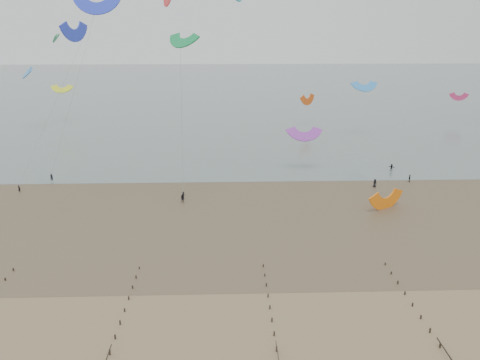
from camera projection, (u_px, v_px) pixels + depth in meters
ground at (238, 317)px, 56.77m from camera, size 500.00×500.00×0.00m
sea_and_shore at (212, 209)px, 89.19m from camera, size 500.00×665.00×0.03m
kitesurfer_lead at (19, 189)px, 97.83m from camera, size 0.64×0.50×1.54m
kitesurfers at (348, 180)px, 102.78m from camera, size 124.78×20.42×1.83m
grounded_kite at (385, 208)px, 89.51m from camera, size 9.11×8.49×4.00m
kites_airborne at (196, 62)px, 133.59m from camera, size 219.03×118.48×38.46m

